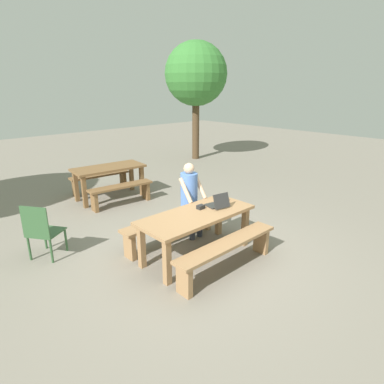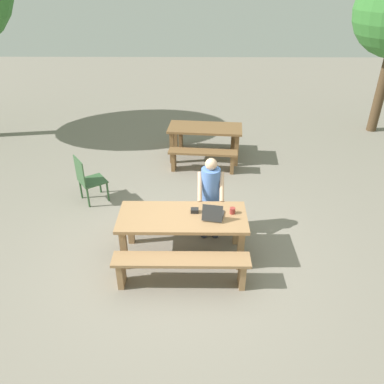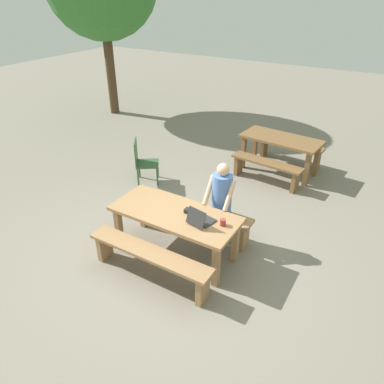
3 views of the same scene
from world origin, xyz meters
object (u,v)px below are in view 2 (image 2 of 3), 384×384
at_px(coffee_mug, 233,211).
at_px(picnic_table_mid, 205,133).
at_px(small_pouch, 195,210).
at_px(plastic_chair, 88,179).
at_px(picnic_table_front, 183,222).
at_px(person_seated, 211,192).
at_px(laptop, 213,214).

relative_size(coffee_mug, picnic_table_mid, 0.05).
xyz_separation_m(small_pouch, plastic_chair, (-1.96, 1.44, -0.28)).
bearing_deg(small_pouch, picnic_table_front, -151.82).
xyz_separation_m(plastic_chair, picnic_table_mid, (2.18, 1.85, 0.17)).
height_order(small_pouch, picnic_table_mid, small_pouch).
distance_m(plastic_chair, picnic_table_mid, 2.86).
bearing_deg(person_seated, coffee_mug, -60.10).
relative_size(laptop, plastic_chair, 0.41).
relative_size(picnic_table_front, small_pouch, 16.41).
relative_size(laptop, small_pouch, 3.25).
relative_size(small_pouch, plastic_chair, 0.13).
bearing_deg(picnic_table_mid, picnic_table_front, -91.35).
bearing_deg(coffee_mug, small_pouch, 177.85).
relative_size(laptop, coffee_mug, 4.09).
height_order(coffee_mug, person_seated, person_seated).
bearing_deg(small_pouch, plastic_chair, 143.58).
xyz_separation_m(person_seated, plastic_chair, (-2.20, 0.94, -0.30)).
xyz_separation_m(picnic_table_front, person_seated, (0.42, 0.60, 0.16)).
height_order(coffee_mug, picnic_table_mid, coffee_mug).
xyz_separation_m(laptop, coffee_mug, (0.29, 0.11, -0.01)).
relative_size(small_pouch, person_seated, 0.09).
relative_size(laptop, picnic_table_mid, 0.22).
distance_m(small_pouch, coffee_mug, 0.55).
xyz_separation_m(small_pouch, person_seated, (0.25, 0.50, 0.02)).
relative_size(coffee_mug, plastic_chair, 0.10).
relative_size(laptop, person_seated, 0.28).
bearing_deg(coffee_mug, person_seated, 119.90).
distance_m(person_seated, plastic_chair, 2.42).
xyz_separation_m(coffee_mug, plastic_chair, (-2.51, 1.46, -0.29)).
xyz_separation_m(small_pouch, coffee_mug, (0.55, -0.02, 0.01)).
bearing_deg(plastic_chair, small_pouch, -161.19).
distance_m(picnic_table_front, small_pouch, 0.24).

